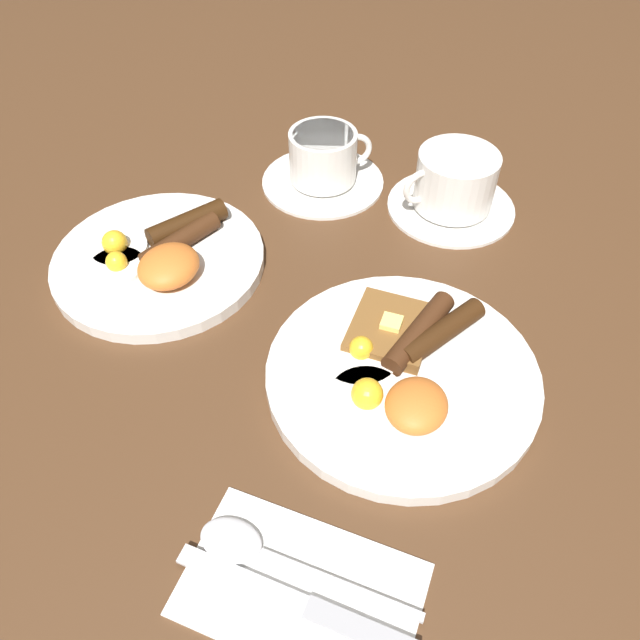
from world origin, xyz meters
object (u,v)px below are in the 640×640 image
object	(u,v)px
breakfast_plate_far	(160,258)
spoon	(252,549)
breakfast_plate_near	(401,371)
teacup_far	(324,163)
knife	(308,608)
teacup_near	(454,186)

from	to	relation	value
breakfast_plate_far	spoon	world-z (taller)	breakfast_plate_far
breakfast_plate_near	breakfast_plate_far	bearing A→B (deg)	83.44
breakfast_plate_far	teacup_far	size ratio (longest dim) A/B	1.49
breakfast_plate_far	spoon	bearing A→B (deg)	-133.64
breakfast_plate_near	spoon	world-z (taller)	breakfast_plate_near
spoon	breakfast_plate_far	bearing A→B (deg)	-47.25
breakfast_plate_far	spoon	xyz separation A→B (m)	(-0.25, -0.26, -0.00)
breakfast_plate_far	knife	size ratio (longest dim) A/B	1.25
breakfast_plate_near	teacup_near	xyz separation A→B (m)	(0.28, 0.04, 0.02)
breakfast_plate_near	knife	bearing A→B (deg)	-176.77
breakfast_plate_far	spoon	size ratio (longest dim) A/B	1.31
breakfast_plate_near	spoon	distance (m)	0.22
breakfast_plate_far	teacup_near	distance (m)	0.37
knife	spoon	distance (m)	0.06
breakfast_plate_near	teacup_far	world-z (taller)	teacup_far
teacup_near	breakfast_plate_near	bearing A→B (deg)	-172.55
teacup_far	knife	distance (m)	0.54
teacup_far	spoon	size ratio (longest dim) A/B	0.88
teacup_near	knife	bearing A→B (deg)	-174.45
breakfast_plate_far	spoon	distance (m)	0.36
breakfast_plate_far	knife	bearing A→B (deg)	-130.10
teacup_far	breakfast_plate_far	bearing A→B (deg)	156.62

